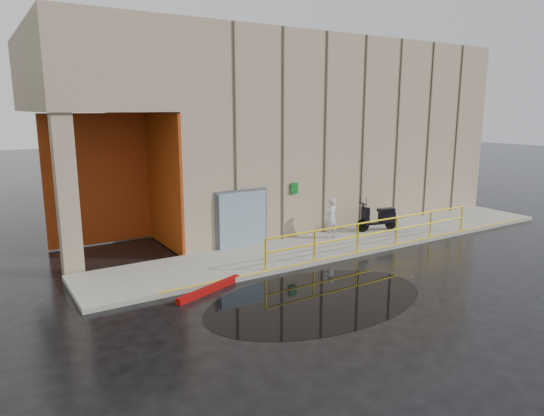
{
  "coord_description": "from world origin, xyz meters",
  "views": [
    {
      "loc": [
        -8.02,
        -9.21,
        5.12
      ],
      "look_at": [
        -0.35,
        3.0,
        2.15
      ],
      "focal_mm": 32.0,
      "sensor_mm": 36.0,
      "label": 1
    }
  ],
  "objects": [
    {
      "name": "person",
      "position": [
        3.66,
        5.1,
        0.94
      ],
      "size": [
        0.61,
        0.43,
        1.59
      ],
      "primitive_type": "imported",
      "rotation": [
        0.0,
        0.0,
        3.23
      ],
      "color": "silver",
      "rests_on": "sidewalk"
    },
    {
      "name": "sidewalk",
      "position": [
        4.0,
        4.5,
        0.07
      ],
      "size": [
        20.0,
        3.0,
        0.15
      ],
      "primitive_type": "cube",
      "color": "gray",
      "rests_on": "ground"
    },
    {
      "name": "scooter",
      "position": [
        6.05,
        4.98,
        0.99
      ],
      "size": [
        1.92,
        0.97,
        1.46
      ],
      "rotation": [
        0.0,
        0.0,
        -0.21
      ],
      "color": "black",
      "rests_on": "sidewalk"
    },
    {
      "name": "guardrail",
      "position": [
        4.25,
        3.15,
        0.68
      ],
      "size": [
        9.56,
        0.06,
        1.03
      ],
      "color": "#D8B60B",
      "rests_on": "sidewalk"
    },
    {
      "name": "ground",
      "position": [
        0.0,
        0.0,
        0.0
      ],
      "size": [
        120.0,
        120.0,
        0.0
      ],
      "primitive_type": "plane",
      "color": "black",
      "rests_on": "ground"
    },
    {
      "name": "red_curb",
      "position": [
        -2.61,
        2.73,
        0.09
      ],
      "size": [
        2.31,
        1.02,
        0.18
      ],
      "primitive_type": "cube",
      "rotation": [
        0.0,
        0.0,
        0.36
      ],
      "color": "#7E0605",
      "rests_on": "ground"
    },
    {
      "name": "puddle",
      "position": [
        -0.37,
        0.67,
        0.0
      ],
      "size": [
        6.62,
        4.12,
        0.01
      ],
      "primitive_type": "cube",
      "rotation": [
        0.0,
        0.0,
        0.01
      ],
      "color": "black",
      "rests_on": "ground"
    },
    {
      "name": "building",
      "position": [
        5.1,
        10.98,
        4.21
      ],
      "size": [
        20.0,
        10.17,
        8.0
      ],
      "color": "tan",
      "rests_on": "ground"
    }
  ]
}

